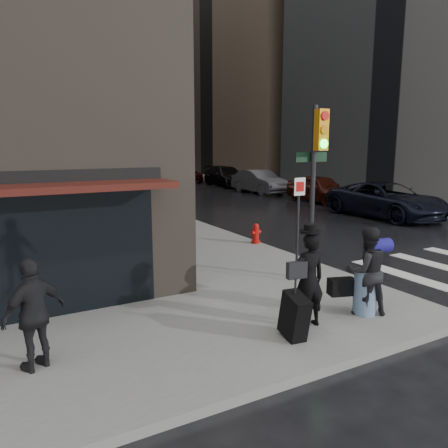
% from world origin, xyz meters
% --- Properties ---
extents(ground, '(140.00, 140.00, 0.00)m').
position_xyz_m(ground, '(0.00, 0.00, 0.00)').
color(ground, black).
rests_on(ground, ground).
extents(sidewalk_left, '(4.00, 50.00, 0.15)m').
position_xyz_m(sidewalk_left, '(0.00, 27.00, 0.07)').
color(sidewalk_left, slate).
rests_on(sidewalk_left, ground).
extents(sidewalk_right, '(3.00, 50.00, 0.15)m').
position_xyz_m(sidewalk_right, '(13.50, 27.00, 0.07)').
color(sidewalk_right, slate).
rests_on(sidewalk_right, ground).
extents(bldg_right_mid, '(22.00, 22.00, 38.00)m').
position_xyz_m(bldg_right_mid, '(26.00, 35.00, 19.00)').
color(bldg_right_mid, '#8A6E55').
rests_on(bldg_right_mid, ground).
extents(bldg_right_far, '(22.00, 20.00, 25.00)m').
position_xyz_m(bldg_right_far, '(26.00, 58.00, 12.50)').
color(bldg_right_far, gray).
rests_on(bldg_right_far, ground).
extents(bldg_distant, '(40.00, 12.00, 32.00)m').
position_xyz_m(bldg_distant, '(6.00, 78.00, 16.00)').
color(bldg_distant, gray).
rests_on(bldg_distant, ground).
extents(man_overcoat, '(1.08, 0.93, 1.91)m').
position_xyz_m(man_overcoat, '(-1.17, -0.74, 0.95)').
color(man_overcoat, black).
rests_on(man_overcoat, ground).
extents(man_jeans, '(1.20, 0.94, 1.72)m').
position_xyz_m(man_jeans, '(0.27, -0.76, 1.01)').
color(man_jeans, black).
rests_on(man_jeans, ground).
extents(man_greycoat, '(1.05, 0.80, 1.66)m').
position_xyz_m(man_greycoat, '(-5.50, 0.06, 0.98)').
color(man_greycoat, black).
rests_on(man_greycoat, ground).
extents(traffic_light, '(1.03, 0.45, 4.12)m').
position_xyz_m(traffic_light, '(0.83, 1.45, 2.81)').
color(traffic_light, black).
rests_on(traffic_light, ground).
extents(fire_hydrant, '(0.38, 0.29, 0.66)m').
position_xyz_m(fire_hydrant, '(1.80, 5.39, 0.45)').
color(fire_hydrant, '#B10E0A').
rests_on(fire_hydrant, ground).
extents(parked_car_0, '(2.78, 5.89, 1.63)m').
position_xyz_m(parked_car_0, '(10.45, 7.49, 0.81)').
color(parked_car_0, black).
rests_on(parked_car_0, ground).
extents(parked_car_1, '(2.00, 4.74, 1.60)m').
position_xyz_m(parked_car_1, '(11.37, 13.16, 0.80)').
color(parked_car_1, '#42150D').
rests_on(parked_car_1, ground).
extents(parked_car_2, '(1.76, 4.93, 1.62)m').
position_xyz_m(parked_car_2, '(10.90, 18.82, 0.81)').
color(parked_car_2, '#525157').
rests_on(parked_car_2, ground).
extents(parked_car_3, '(2.59, 5.61, 1.59)m').
position_xyz_m(parked_car_3, '(11.46, 24.49, 0.79)').
color(parked_car_3, black).
rests_on(parked_car_3, ground).
extents(parked_car_4, '(1.81, 4.40, 1.49)m').
position_xyz_m(parked_car_4, '(10.43, 30.16, 0.75)').
color(parked_car_4, '#450D0F').
rests_on(parked_car_4, ground).
extents(parked_car_5, '(1.97, 5.12, 1.67)m').
position_xyz_m(parked_car_5, '(10.84, 35.83, 0.83)').
color(parked_car_5, '#494A4E').
rests_on(parked_car_5, ground).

